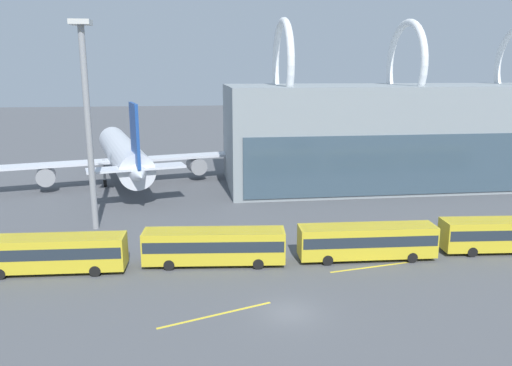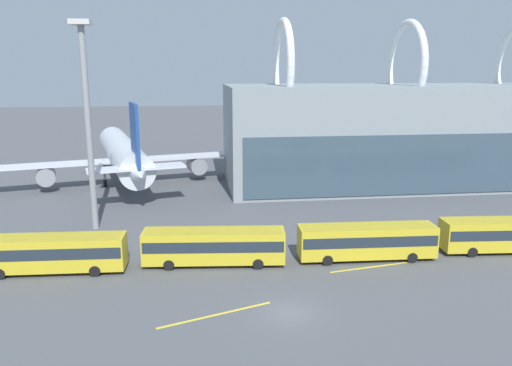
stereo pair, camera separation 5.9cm
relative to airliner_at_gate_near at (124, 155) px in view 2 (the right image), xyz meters
name	(u,v)px [view 2 (the right image)]	position (x,y,z in m)	size (l,w,h in m)	color
ground_plane	(289,313)	(17.72, -45.76, -4.75)	(440.00, 440.00, 0.00)	#515459
airliner_at_gate_near	(124,155)	(0.00, 0.00, 0.00)	(40.84, 38.81, 13.72)	silver
airliner_at_gate_far	(439,137)	(57.61, 10.07, 0.51)	(36.57, 39.66, 15.07)	silver
shuttle_bus_1	(51,252)	(-2.01, -35.45, -2.79)	(13.23, 3.40, 3.34)	gold
shuttle_bus_2	(214,245)	(12.59, -35.46, -2.79)	(13.32, 4.00, 3.34)	gold
shuttle_bus_3	(367,240)	(27.19, -35.94, -2.79)	(13.22, 3.35, 3.34)	gold
shuttle_bus_4	(507,233)	(41.78, -35.78, -2.79)	(13.29, 3.75, 3.34)	gold
floodlight_mast	(87,112)	(-0.50, -22.80, 8.63)	(2.16, 2.16, 23.00)	gray
lane_stripe_0	(216,315)	(12.25, -45.39, -4.75)	(9.12, 0.25, 0.01)	yellow
lane_stripe_1	(372,267)	(27.03, -37.97, -4.75)	(8.46, 0.25, 0.01)	yellow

